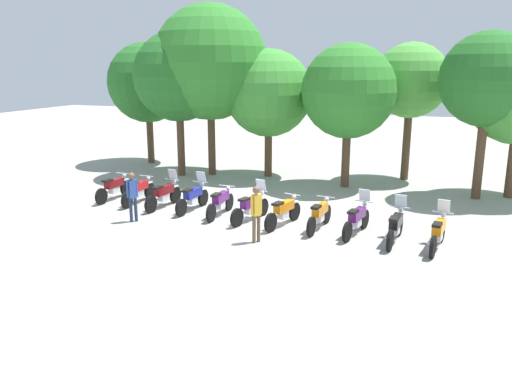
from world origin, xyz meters
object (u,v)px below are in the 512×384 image
(tree_0, at_px, (148,83))
(person_1, at_px, (132,193))
(tree_2, at_px, (210,63))
(tree_5, at_px, (411,81))
(motorcycle_5, at_px, (251,206))
(tree_4, at_px, (349,92))
(motorcycle_1, at_px, (139,191))
(motorcycle_9, at_px, (396,226))
(tree_1, at_px, (178,77))
(motorcycle_8, at_px, (357,219))
(motorcycle_4, at_px, (221,202))
(tree_6, at_px, (488,80))
(motorcycle_6, at_px, (284,211))
(tree_3, at_px, (269,93))
(motorcycle_10, at_px, (438,232))
(motorcycle_0, at_px, (114,187))
(motorcycle_7, at_px, (320,215))
(motorcycle_2, at_px, (164,194))
(person_0, at_px, (256,210))
(motorcycle_3, at_px, (193,197))

(tree_0, bearing_deg, person_1, -62.05)
(tree_2, relative_size, tree_5, 1.28)
(motorcycle_5, relative_size, tree_4, 0.35)
(motorcycle_1, relative_size, tree_2, 0.27)
(motorcycle_9, height_order, tree_1, tree_1)
(motorcycle_8, height_order, tree_4, tree_4)
(motorcycle_4, height_order, tree_6, tree_6)
(tree_4, bearing_deg, tree_0, 169.61)
(motorcycle_6, height_order, tree_3, tree_3)
(motorcycle_6, height_order, motorcycle_8, motorcycle_8)
(motorcycle_9, bearing_deg, motorcycle_8, 80.41)
(motorcycle_10, distance_m, tree_4, 8.79)
(tree_2, bearing_deg, motorcycle_4, -62.99)
(motorcycle_1, height_order, tree_1, tree_1)
(motorcycle_0, bearing_deg, tree_0, 23.25)
(motorcycle_5, height_order, person_1, person_1)
(person_1, height_order, tree_1, tree_1)
(motorcycle_4, bearing_deg, motorcycle_7, -94.46)
(motorcycle_8, xyz_separation_m, motorcycle_10, (2.45, -0.50, 0.00))
(tree_2, bearing_deg, person_1, -85.00)
(tree_0, relative_size, tree_5, 1.03)
(motorcycle_5, relative_size, motorcycle_10, 0.98)
(motorcycle_4, xyz_separation_m, tree_2, (-3.23, 6.34, 4.84))
(motorcycle_2, relative_size, tree_6, 0.33)
(tree_4, bearing_deg, tree_5, 45.44)
(motorcycle_8, distance_m, person_0, 3.31)
(motorcycle_9, bearing_deg, tree_0, 63.08)
(motorcycle_2, relative_size, tree_3, 0.37)
(person_1, distance_m, tree_5, 13.49)
(motorcycle_1, relative_size, motorcycle_3, 1.00)
(tree_2, bearing_deg, tree_3, 12.11)
(motorcycle_1, bearing_deg, motorcycle_9, -96.16)
(motorcycle_10, xyz_separation_m, tree_1, (-11.93, 6.66, 4.19))
(motorcycle_7, relative_size, tree_1, 0.32)
(motorcycle_7, height_order, person_0, person_0)
(motorcycle_5, bearing_deg, motorcycle_8, -79.18)
(motorcycle_2, bearing_deg, motorcycle_9, -90.88)
(tree_0, bearing_deg, motorcycle_8, -33.93)
(motorcycle_4, distance_m, tree_4, 7.77)
(tree_2, bearing_deg, motorcycle_5, -55.78)
(motorcycle_2, height_order, motorcycle_6, motorcycle_2)
(motorcycle_1, height_order, motorcycle_10, motorcycle_10)
(motorcycle_1, height_order, tree_0, tree_0)
(person_0, distance_m, tree_0, 14.55)
(motorcycle_10, xyz_separation_m, tree_2, (-10.59, 7.30, 4.82))
(tree_1, relative_size, tree_3, 1.14)
(motorcycle_4, bearing_deg, tree_0, 44.41)
(motorcycle_1, height_order, motorcycle_7, same)
(motorcycle_6, height_order, tree_2, tree_2)
(motorcycle_1, height_order, person_0, person_0)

